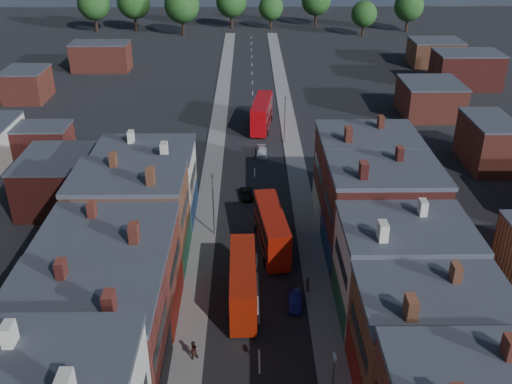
{
  "coord_description": "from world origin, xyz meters",
  "views": [
    {
      "loc": [
        -0.78,
        -30.62,
        36.94
      ],
      "look_at": [
        0.0,
        31.11,
        5.31
      ],
      "focal_mm": 40.0,
      "sensor_mm": 36.0,
      "label": 1
    }
  ],
  "objects_px": {
    "car_2": "(247,194)",
    "car_3": "(262,152)",
    "ped_3": "(308,284)",
    "bus_1": "(272,229)",
    "bus_2": "(262,113)",
    "car_1": "(295,300)",
    "bus_0": "(243,282)",
    "ped_1": "(193,350)"
  },
  "relations": [
    {
      "from": "ped_3",
      "to": "car_2",
      "type": "bearing_deg",
      "value": 8.43
    },
    {
      "from": "ped_1",
      "to": "bus_1",
      "type": "bearing_deg",
      "value": -130.44
    },
    {
      "from": "bus_0",
      "to": "car_3",
      "type": "height_order",
      "value": "bus_0"
    },
    {
      "from": "car_2",
      "to": "car_3",
      "type": "distance_m",
      "value": 14.98
    },
    {
      "from": "bus_2",
      "to": "car_1",
      "type": "height_order",
      "value": "bus_2"
    },
    {
      "from": "bus_0",
      "to": "ped_1",
      "type": "bearing_deg",
      "value": -119.88
    },
    {
      "from": "car_2",
      "to": "car_3",
      "type": "xyz_separation_m",
      "value": [
        2.4,
        14.79,
        0.05
      ]
    },
    {
      "from": "bus_1",
      "to": "ped_3",
      "type": "xyz_separation_m",
      "value": [
        3.53,
        -8.49,
        -1.72
      ]
    },
    {
      "from": "car_1",
      "to": "car_3",
      "type": "height_order",
      "value": "car_1"
    },
    {
      "from": "bus_0",
      "to": "bus_1",
      "type": "xyz_separation_m",
      "value": [
        3.27,
        10.37,
        0.06
      ]
    },
    {
      "from": "car_3",
      "to": "ped_3",
      "type": "height_order",
      "value": "ped_3"
    },
    {
      "from": "bus_1",
      "to": "ped_3",
      "type": "bearing_deg",
      "value": -74.44
    },
    {
      "from": "bus_0",
      "to": "bus_1",
      "type": "bearing_deg",
      "value": 71.75
    },
    {
      "from": "car_2",
      "to": "car_3",
      "type": "relative_size",
      "value": 0.95
    },
    {
      "from": "bus_1",
      "to": "car_1",
      "type": "xyz_separation_m",
      "value": [
        1.99,
        -10.79,
        -2.08
      ]
    },
    {
      "from": "bus_2",
      "to": "car_3",
      "type": "distance_m",
      "value": 12.75
    },
    {
      "from": "ped_1",
      "to": "bus_0",
      "type": "bearing_deg",
      "value": -136.77
    },
    {
      "from": "bus_2",
      "to": "car_2",
      "type": "relative_size",
      "value": 3.22
    },
    {
      "from": "car_1",
      "to": "bus_0",
      "type": "bearing_deg",
      "value": 177.43
    },
    {
      "from": "bus_0",
      "to": "ped_3",
      "type": "distance_m",
      "value": 7.25
    },
    {
      "from": "bus_2",
      "to": "ped_1",
      "type": "bearing_deg",
      "value": -89.8
    },
    {
      "from": "car_3",
      "to": "car_1",
      "type": "bearing_deg",
      "value": -85.43
    },
    {
      "from": "ped_3",
      "to": "car_3",
      "type": "bearing_deg",
      "value": -1.92
    },
    {
      "from": "car_2",
      "to": "ped_3",
      "type": "height_order",
      "value": "ped_3"
    },
    {
      "from": "bus_1",
      "to": "car_2",
      "type": "relative_size",
      "value": 3.07
    },
    {
      "from": "bus_1",
      "to": "bus_2",
      "type": "height_order",
      "value": "bus_2"
    },
    {
      "from": "bus_0",
      "to": "ped_3",
      "type": "relative_size",
      "value": 6.7
    },
    {
      "from": "bus_0",
      "to": "bus_2",
      "type": "distance_m",
      "value": 50.87
    },
    {
      "from": "car_2",
      "to": "car_3",
      "type": "bearing_deg",
      "value": 73.19
    },
    {
      "from": "bus_1",
      "to": "ped_3",
      "type": "distance_m",
      "value": 9.35
    },
    {
      "from": "bus_0",
      "to": "car_1",
      "type": "bearing_deg",
      "value": -5.31
    },
    {
      "from": "bus_2",
      "to": "car_1",
      "type": "relative_size",
      "value": 3.31
    },
    {
      "from": "car_3",
      "to": "ped_1",
      "type": "xyz_separation_m",
      "value": [
        -7.14,
        -46.19,
        0.46
      ]
    },
    {
      "from": "car_2",
      "to": "bus_1",
      "type": "bearing_deg",
      "value": -84.77
    },
    {
      "from": "car_1",
      "to": "ped_3",
      "type": "bearing_deg",
      "value": 58.34
    },
    {
      "from": "bus_1",
      "to": "ped_1",
      "type": "xyz_separation_m",
      "value": [
        -7.72,
        -18.34,
        -1.65
      ]
    },
    {
      "from": "bus_1",
      "to": "car_2",
      "type": "bearing_deg",
      "value": 95.81
    },
    {
      "from": "car_1",
      "to": "car_2",
      "type": "relative_size",
      "value": 0.97
    },
    {
      "from": "car_1",
      "to": "car_3",
      "type": "bearing_deg",
      "value": 95.8
    },
    {
      "from": "bus_2",
      "to": "car_3",
      "type": "xyz_separation_m",
      "value": [
        -0.3,
        -12.55,
        -2.24
      ]
    },
    {
      "from": "bus_2",
      "to": "car_1",
      "type": "xyz_separation_m",
      "value": [
        2.26,
        -51.2,
        -2.21
      ]
    },
    {
      "from": "bus_2",
      "to": "car_1",
      "type": "distance_m",
      "value": 51.3
    }
  ]
}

